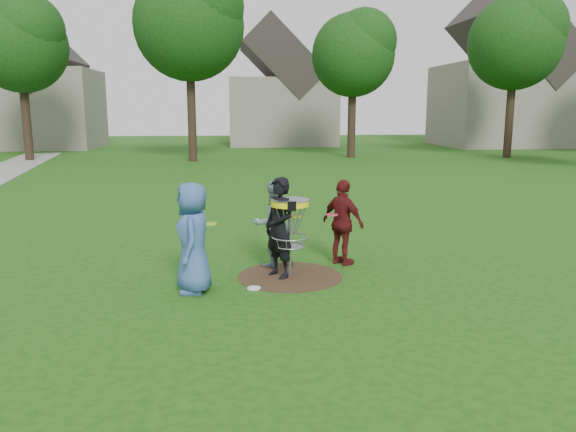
{
  "coord_description": "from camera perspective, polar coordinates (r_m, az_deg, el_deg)",
  "views": [
    {
      "loc": [
        -0.97,
        -9.21,
        2.85
      ],
      "look_at": [
        0.0,
        0.3,
        1.0
      ],
      "focal_mm": 35.0,
      "sensor_mm": 36.0,
      "label": 1
    }
  ],
  "objects": [
    {
      "name": "dirt_patch",
      "position": [
        9.68,
        0.18,
        -6.13
      ],
      "size": [
        1.8,
        1.8,
        0.01
      ],
      "primitive_type": "cylinder",
      "color": "#47331E",
      "rests_on": "ground"
    },
    {
      "name": "player_maroon",
      "position": [
        10.28,
        5.6,
        -0.67
      ],
      "size": [
        0.87,
        0.96,
        1.58
      ],
      "primitive_type": "imported",
      "rotation": [
        0.0,
        0.0,
        2.23
      ],
      "color": "#591415",
      "rests_on": "ground"
    },
    {
      "name": "disc_golf_basket",
      "position": [
        9.43,
        0.19,
        -0.23
      ],
      "size": [
        0.66,
        0.67,
        1.38
      ],
      "color": "#9EA0A5",
      "rests_on": "ground"
    },
    {
      "name": "ground",
      "position": [
        9.68,
        0.18,
        -6.16
      ],
      "size": [
        100.0,
        100.0,
        0.0
      ],
      "primitive_type": "plane",
      "color": "#19470F",
      "rests_on": "ground"
    },
    {
      "name": "player_blue",
      "position": [
        8.8,
        -9.63,
        -2.21
      ],
      "size": [
        0.56,
        0.85,
        1.73
      ],
      "primitive_type": "imported",
      "rotation": [
        0.0,
        0.0,
        -1.56
      ],
      "color": "#385B9A",
      "rests_on": "ground"
    },
    {
      "name": "tree_row",
      "position": [
        30.1,
        -3.24,
        17.34
      ],
      "size": [
        51.2,
        17.42,
        9.9
      ],
      "color": "#38281C",
      "rests_on": "ground"
    },
    {
      "name": "player_grey",
      "position": [
        10.15,
        -1.52,
        -0.78
      ],
      "size": [
        0.9,
        0.78,
        1.57
      ],
      "primitive_type": "imported",
      "rotation": [
        0.0,
        0.0,
        3.42
      ],
      "color": "gray",
      "rests_on": "ground"
    },
    {
      "name": "held_discs",
      "position": [
        9.52,
        -0.7,
        -0.17
      ],
      "size": [
        2.35,
        1.27,
        0.12
      ],
      "color": "#9BDD18",
      "rests_on": "ground"
    },
    {
      "name": "player_black",
      "position": [
        9.46,
        -0.88,
        -1.2
      ],
      "size": [
        0.69,
        0.75,
        1.72
      ],
      "primitive_type": "imported",
      "rotation": [
        0.0,
        0.0,
        -0.98
      ],
      "color": "black",
      "rests_on": "ground"
    },
    {
      "name": "disc_on_grass",
      "position": [
        9.06,
        -3.48,
        -7.33
      ],
      "size": [
        0.22,
        0.22,
        0.02
      ],
      "primitive_type": "cylinder",
      "color": "white",
      "rests_on": "ground"
    },
    {
      "name": "house_row",
      "position": [
        42.68,
        1.97,
        12.69
      ],
      "size": [
        44.5,
        10.65,
        11.62
      ],
      "color": "gray",
      "rests_on": "ground"
    }
  ]
}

